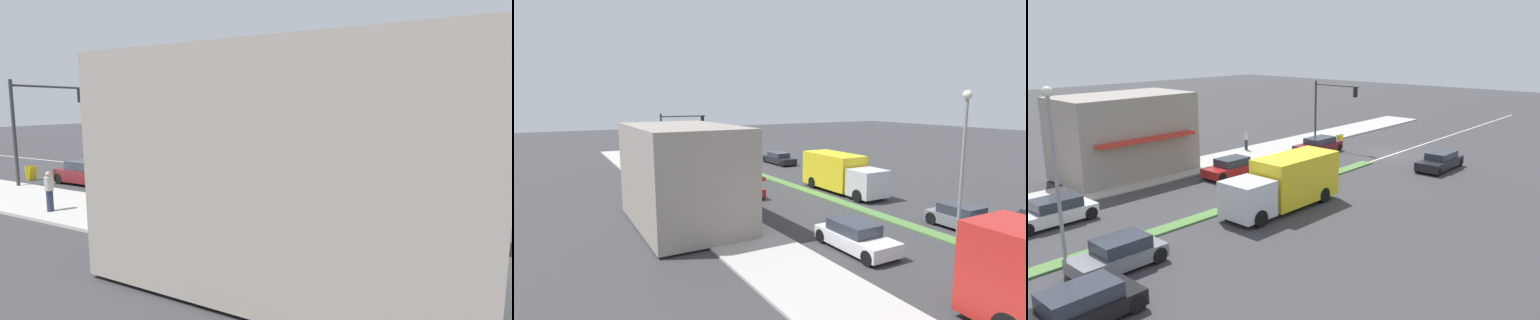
# 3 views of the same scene
# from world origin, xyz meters

# --- Properties ---
(ground_plane) EXTENTS (160.00, 160.00, 0.00)m
(ground_plane) POSITION_xyz_m (0.00, 18.00, 0.00)
(ground_plane) COLOR #38383A
(sidewalk_right) EXTENTS (4.00, 73.00, 0.12)m
(sidewalk_right) POSITION_xyz_m (9.00, 18.50, 0.06)
(sidewalk_right) COLOR #B2AFA8
(sidewalk_right) RESTS_ON ground
(lane_marking_center) EXTENTS (0.16, 60.00, 0.01)m
(lane_marking_center) POSITION_xyz_m (0.00, 0.00, 0.00)
(lane_marking_center) COLOR beige
(lane_marking_center) RESTS_ON ground
(building_corner_store) EXTENTS (5.91, 8.93, 5.52)m
(building_corner_store) POSITION_xyz_m (10.81, 18.18, 2.88)
(building_corner_store) COLOR gray
(building_corner_store) RESTS_ON sidewalk_right
(traffic_signal_main) EXTENTS (4.59, 0.34, 5.60)m
(traffic_signal_main) POSITION_xyz_m (6.12, 0.89, 3.90)
(traffic_signal_main) COLOR #333338
(traffic_signal_main) RESTS_ON sidewalk_right
(pedestrian) EXTENTS (0.34, 0.34, 1.63)m
(pedestrian) POSITION_xyz_m (10.05, 7.23, 0.98)
(pedestrian) COLOR #282D42
(pedestrian) RESTS_ON sidewalk_right
(warning_aframe_sign) EXTENTS (0.45, 0.53, 0.84)m
(warning_aframe_sign) POSITION_xyz_m (5.87, -0.61, 0.43)
(warning_aframe_sign) COLOR yellow
(warning_aframe_sign) RESTS_ON ground
(delivery_truck) EXTENTS (2.44, 7.50, 2.87)m
(delivery_truck) POSITION_xyz_m (-2.20, 16.10, 1.47)
(delivery_truck) COLOR silver
(delivery_truck) RESTS_ON ground
(sedan_maroon) EXTENTS (1.86, 4.56, 1.30)m
(sedan_maroon) POSITION_xyz_m (5.00, 3.71, 0.63)
(sedan_maroon) COLOR maroon
(sedan_maroon) RESTS_ON ground
(hatchback_red) EXTENTS (1.79, 3.87, 1.30)m
(hatchback_red) POSITION_xyz_m (5.00, 13.65, 0.63)
(hatchback_red) COLOR #AD1E1E
(hatchback_red) RESTS_ON ground
(sedan_dark) EXTENTS (1.78, 4.52, 1.28)m
(sedan_dark) POSITION_xyz_m (-5.00, 2.12, 0.61)
(sedan_dark) COLOR black
(sedan_dark) RESTS_ON ground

